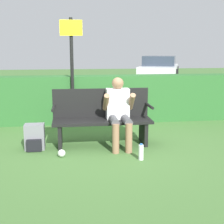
% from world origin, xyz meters
% --- Properties ---
extents(ground_plane, '(40.00, 40.00, 0.00)m').
position_xyz_m(ground_plane, '(0.00, 0.00, 0.00)').
color(ground_plane, '#426B33').
extents(hedge_back, '(12.00, 0.52, 1.03)m').
position_xyz_m(hedge_back, '(0.00, 1.76, 0.52)').
color(hedge_back, '#2D662D').
rests_on(hedge_back, ground).
extents(park_bench, '(1.66, 0.50, 0.94)m').
position_xyz_m(park_bench, '(0.00, 0.08, 0.46)').
color(park_bench, black).
rests_on(park_bench, ground).
extents(person_seated, '(0.51, 0.66, 1.14)m').
position_xyz_m(person_seated, '(0.27, -0.08, 0.63)').
color(person_seated, silver).
rests_on(person_seated, ground).
extents(backpack, '(0.31, 0.28, 0.42)m').
position_xyz_m(backpack, '(-1.12, -0.09, 0.20)').
color(backpack, slate).
rests_on(backpack, ground).
extents(water_bottle, '(0.07, 0.07, 0.25)m').
position_xyz_m(water_bottle, '(0.49, -0.80, 0.12)').
color(water_bottle, white).
rests_on(water_bottle, ground).
extents(signpost, '(0.45, 0.09, 2.23)m').
position_xyz_m(signpost, '(-0.48, 1.44, 1.33)').
color(signpost, black).
rests_on(signpost, ground).
extents(parked_car, '(3.11, 4.38, 1.24)m').
position_xyz_m(parked_car, '(4.10, 10.86, 0.60)').
color(parked_car, silver).
rests_on(parked_car, ground).
extents(litter_crumple, '(0.11, 0.11, 0.11)m').
position_xyz_m(litter_crumple, '(-0.68, -0.52, 0.06)').
color(litter_crumple, silver).
rests_on(litter_crumple, ground).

